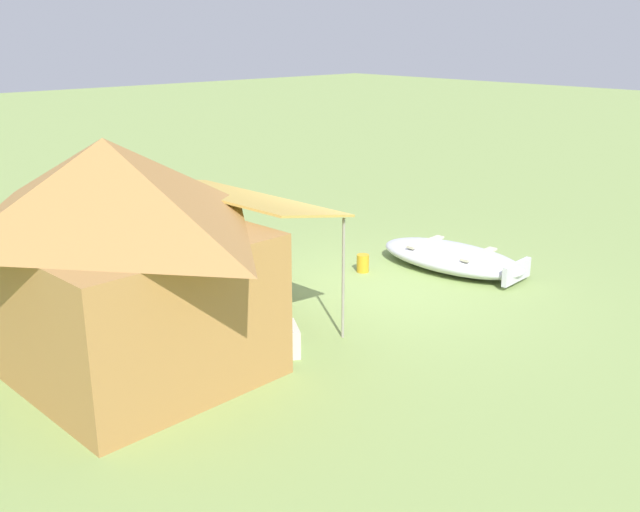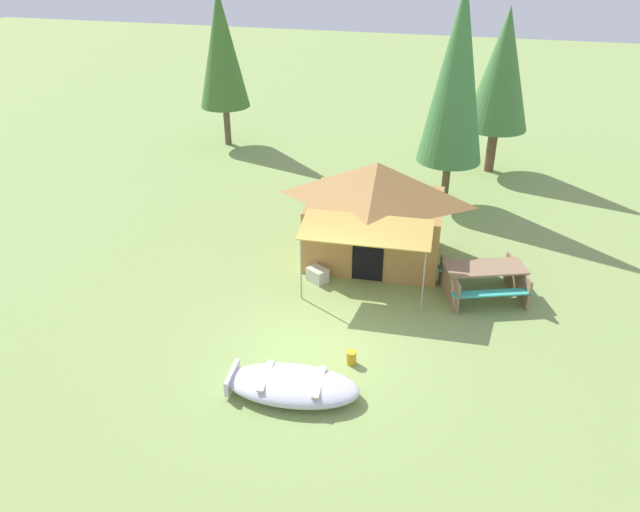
# 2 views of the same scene
# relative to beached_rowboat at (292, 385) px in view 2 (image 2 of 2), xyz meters

# --- Properties ---
(ground_plane) EXTENTS (80.00, 80.00, 0.00)m
(ground_plane) POSITION_rel_beached_rowboat_xyz_m (0.11, 1.70, -0.21)
(ground_plane) COLOR #849E54
(beached_rowboat) EXTENTS (2.65, 1.40, 0.40)m
(beached_rowboat) POSITION_rel_beached_rowboat_xyz_m (0.00, 0.00, 0.00)
(beached_rowboat) COLOR silver
(beached_rowboat) RESTS_ON ground_plane
(canvas_cabin_tent) EXTENTS (3.73, 3.93, 2.66)m
(canvas_cabin_tent) POSITION_rel_beached_rowboat_xyz_m (0.54, 5.66, 1.17)
(canvas_cabin_tent) COLOR #AA783F
(canvas_cabin_tent) RESTS_ON ground_plane
(picnic_table) EXTENTS (2.26, 2.05, 0.79)m
(picnic_table) POSITION_rel_beached_rowboat_xyz_m (3.38, 4.47, 0.29)
(picnic_table) COLOR #8F6F51
(picnic_table) RESTS_ON ground_plane
(cooler_box) EXTENTS (0.60, 0.55, 0.35)m
(cooler_box) POSITION_rel_beached_rowboat_xyz_m (-0.59, 4.11, -0.03)
(cooler_box) COLOR beige
(cooler_box) RESTS_ON ground_plane
(fuel_can) EXTENTS (0.28, 0.28, 0.29)m
(fuel_can) POSITION_rel_beached_rowboat_xyz_m (0.90, 1.17, -0.06)
(fuel_can) COLOR gold
(fuel_can) RESTS_ON ground_plane
(pine_tree_back_left) EXTENTS (1.89, 1.89, 5.83)m
(pine_tree_back_left) POSITION_rel_beached_rowboat_xyz_m (-6.74, 13.42, 3.45)
(pine_tree_back_left) COLOR brown
(pine_tree_back_left) RESTS_ON ground_plane
(pine_tree_back_right) EXTENTS (1.95, 1.95, 6.59)m
(pine_tree_back_right) POSITION_rel_beached_rowboat_xyz_m (2.05, 9.67, 3.80)
(pine_tree_back_right) COLOR brown
(pine_tree_back_right) RESTS_ON ground_plane
(pine_tree_far_center) EXTENTS (2.13, 2.13, 5.52)m
(pine_tree_far_center) POSITION_rel_beached_rowboat_xyz_m (3.37, 13.03, 3.30)
(pine_tree_far_center) COLOR brown
(pine_tree_far_center) RESTS_ON ground_plane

